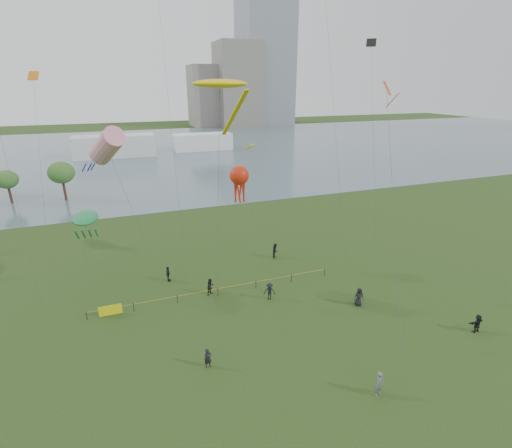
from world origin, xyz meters
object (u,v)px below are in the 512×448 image
object	(u,v)px
fence	(154,302)
kite_stingray	(220,84)
kite_flyer	(379,384)
kite_octopus	(239,176)

from	to	relation	value
fence	kite_stingray	world-z (taller)	kite_stingray
kite_flyer	kite_octopus	xyz separation A→B (m)	(-2.87, 21.47, 9.57)
fence	kite_octopus	distance (m)	15.32
kite_flyer	kite_octopus	size ratio (longest dim) A/B	0.16
kite_flyer	kite_stingray	distance (m)	27.39
kite_stingray	kite_octopus	xyz separation A→B (m)	(2.33, 2.14, -9.13)
fence	kite_octopus	xyz separation A→B (m)	(10.26, 5.54, 9.94)
kite_octopus	kite_flyer	bearing A→B (deg)	-62.55
kite_stingray	kite_flyer	bearing A→B (deg)	-83.22
kite_flyer	kite_stingray	xyz separation A→B (m)	(-5.20, 19.33, 18.70)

